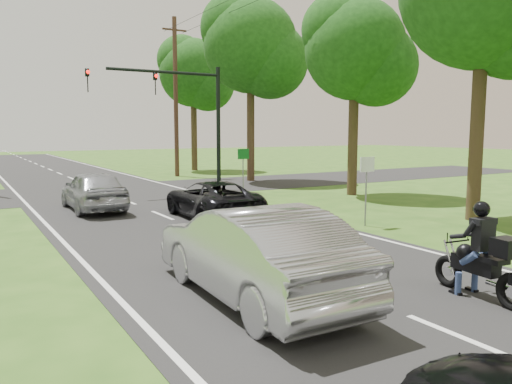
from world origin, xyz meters
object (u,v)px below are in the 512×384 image
silver_sedan (254,252)px  sign_green (243,161)px  traffic_signal (183,105)px  motorcycle_rider (483,261)px  silver_suv (93,190)px  utility_pole_far (176,97)px  sign_white (367,174)px  dark_suv (212,199)px

silver_sedan → sign_green: size_ratio=2.33×
traffic_signal → motorcycle_rider: bearing=-95.4°
traffic_signal → sign_green: bearing=-62.6°
silver_sedan → traffic_signal: bearing=-106.7°
silver_suv → utility_pole_far: 14.73m
silver_suv → sign_white: size_ratio=2.04×
silver_suv → utility_pole_far: bearing=-124.1°
dark_suv → silver_suv: silver_suv is taller
motorcycle_rider → silver_sedan: 3.95m
silver_sedan → utility_pole_far: utility_pole_far is taller
dark_suv → utility_pole_far: size_ratio=0.45×
silver_sedan → dark_suv: bearing=-109.1°
dark_suv → traffic_signal: traffic_signal is taller
silver_sedan → sign_white: bearing=-146.2°
dark_suv → sign_green: sign_green is taller
utility_pole_far → sign_white: (-1.50, -19.02, -3.49)m
dark_suv → silver_suv: bearing=-47.8°
silver_suv → silver_sedan: bearing=90.8°
traffic_signal → utility_pole_far: size_ratio=0.64×
dark_suv → silver_sedan: silver_sedan is taller
traffic_signal → sign_white: 11.39m
sign_green → utility_pole_far: bearing=83.3°
silver_suv → utility_pole_far: size_ratio=0.43×
traffic_signal → sign_white: traffic_signal is taller
silver_sedan → traffic_signal: traffic_signal is taller
silver_sedan → sign_green: 13.68m
silver_suv → traffic_signal: bearing=-144.3°
dark_suv → sign_white: (3.40, -3.76, 0.96)m
dark_suv → silver_sedan: bearing=71.4°
traffic_signal → utility_pole_far: (2.86, 8.00, 0.95)m
silver_suv → sign_white: bearing=131.3°
sign_white → dark_suv: bearing=132.1°
silver_suv → sign_white: sign_white is taller
motorcycle_rider → sign_white: bearing=69.3°
traffic_signal → silver_sedan: bearing=-108.4°
motorcycle_rider → dark_suv: (-0.42, 9.81, -0.05)m
utility_pole_far → silver_suv: bearing=-124.4°
traffic_signal → sign_white: size_ratio=3.00×
dark_suv → silver_suv: size_ratio=1.04×
motorcycle_rider → silver_sedan: (-3.36, 2.07, 0.15)m
motorcycle_rider → silver_suv: motorcycle_rider is taller
motorcycle_rider → traffic_signal: 17.48m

